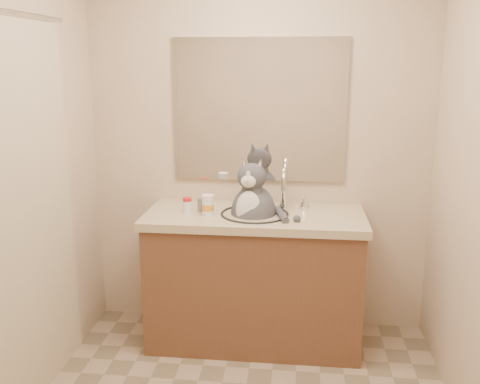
{
  "coord_description": "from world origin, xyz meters",
  "views": [
    {
      "loc": [
        0.26,
        -2.16,
        1.75
      ],
      "look_at": [
        -0.06,
        0.65,
        1.06
      ],
      "focal_mm": 40.0,
      "sensor_mm": 36.0,
      "label": 1
    }
  ],
  "objects_px": {
    "pill_bottle_redcap": "(187,205)",
    "grey_canister": "(201,205)",
    "cat": "(253,210)",
    "pill_bottle_orange": "(208,206)"
  },
  "relations": [
    {
      "from": "pill_bottle_redcap",
      "to": "grey_canister",
      "type": "distance_m",
      "value": 0.09
    },
    {
      "from": "cat",
      "to": "pill_bottle_orange",
      "type": "distance_m",
      "value": 0.28
    },
    {
      "from": "cat",
      "to": "pill_bottle_redcap",
      "type": "relative_size",
      "value": 6.05
    },
    {
      "from": "pill_bottle_orange",
      "to": "cat",
      "type": "bearing_deg",
      "value": 12.73
    },
    {
      "from": "pill_bottle_redcap",
      "to": "pill_bottle_orange",
      "type": "distance_m",
      "value": 0.15
    },
    {
      "from": "cat",
      "to": "pill_bottle_redcap",
      "type": "height_order",
      "value": "cat"
    },
    {
      "from": "pill_bottle_orange",
      "to": "grey_canister",
      "type": "xyz_separation_m",
      "value": [
        -0.06,
        0.09,
        -0.02
      ]
    },
    {
      "from": "pill_bottle_redcap",
      "to": "grey_canister",
      "type": "xyz_separation_m",
      "value": [
        0.08,
        0.04,
        -0.01
      ]
    },
    {
      "from": "pill_bottle_redcap",
      "to": "pill_bottle_orange",
      "type": "height_order",
      "value": "pill_bottle_orange"
    },
    {
      "from": "cat",
      "to": "grey_canister",
      "type": "distance_m",
      "value": 0.33
    }
  ]
}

